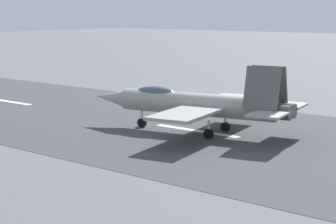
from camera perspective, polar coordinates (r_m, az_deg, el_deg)
ground_plane at (r=48.64m, az=2.29°, el=-1.74°), size 400.00×400.00×0.00m
runway_strip at (r=48.62m, az=2.31°, el=-1.73°), size 240.00×26.00×0.02m
fighter_jet at (r=47.19m, az=2.78°, el=0.81°), size 17.88×14.46×5.55m
marker_cone_mid at (r=62.30m, az=3.67°, el=1.02°), size 0.44×0.44×0.55m
marker_cone_far at (r=69.50m, az=-4.02°, el=1.91°), size 0.44×0.44×0.55m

